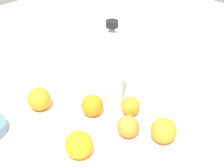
{
  "coord_description": "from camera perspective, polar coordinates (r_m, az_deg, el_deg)",
  "views": [
    {
      "loc": [
        0.58,
        -0.62,
        0.67
      ],
      "look_at": [
        -0.02,
        -0.02,
        0.08
      ],
      "focal_mm": 48.79,
      "sensor_mm": 36.0,
      "label": 1
    }
  ],
  "objects": [
    {
      "name": "orange_4",
      "position": [
        1.02,
        3.48,
        -4.14
      ],
      "size": [
        0.06,
        0.06,
        0.06
      ],
      "primitive_type": "sphere",
      "color": "orange",
      "rests_on": "ground_plane"
    },
    {
      "name": "orange_0",
      "position": [
        0.93,
        9.66,
        -8.58
      ],
      "size": [
        0.08,
        0.08,
        0.08
      ],
      "primitive_type": "sphere",
      "color": "orange",
      "rests_on": "ground_plane"
    },
    {
      "name": "orange_3",
      "position": [
        1.07,
        -13.51,
        -2.72
      ],
      "size": [
        0.08,
        0.08,
        0.08
      ],
      "primitive_type": "sphere",
      "color": "orange",
      "rests_on": "ground_plane"
    },
    {
      "name": "water_bottle",
      "position": [
        1.0,
        -0.0,
        3.2
      ],
      "size": [
        0.07,
        0.07,
        0.31
      ],
      "rotation": [
        0.0,
        0.0,
        1.63
      ],
      "color": "silver",
      "rests_on": "ground_plane"
    },
    {
      "name": "orange_5",
      "position": [
        0.94,
        3.02,
        -7.96
      ],
      "size": [
        0.07,
        0.07,
        0.07
      ],
      "primitive_type": "sphere",
      "color": "orange",
      "rests_on": "ground_plane"
    },
    {
      "name": "orange_2",
      "position": [
        0.88,
        -6.26,
        -11.23
      ],
      "size": [
        0.08,
        0.08,
        0.08
      ],
      "primitive_type": "sphere",
      "color": "orange",
      "rests_on": "ground_plane"
    },
    {
      "name": "ground_plane",
      "position": [
        1.08,
        1.47,
        -3.64
      ],
      "size": [
        2.4,
        2.4,
        0.0
      ],
      "primitive_type": "plane",
      "color": "silver"
    },
    {
      "name": "orange_1",
      "position": [
        1.02,
        -3.75,
        -4.01
      ],
      "size": [
        0.07,
        0.07,
        0.07
      ],
      "primitive_type": "sphere",
      "color": "orange",
      "rests_on": "ground_plane"
    }
  ]
}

